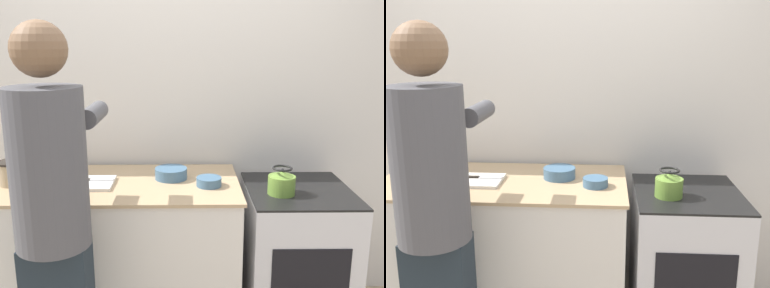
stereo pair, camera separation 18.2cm
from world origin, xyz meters
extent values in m
cube|color=silver|center=(0.00, 0.75, 1.30)|extent=(8.00, 0.05, 2.60)
cube|color=silver|center=(-0.33, 0.34, 0.45)|extent=(1.42, 0.69, 0.91)
cube|color=tan|center=(-0.33, 0.34, 0.92)|extent=(1.44, 0.71, 0.02)
cube|color=silver|center=(0.74, 0.32, 0.44)|extent=(0.59, 0.65, 0.88)
cube|color=black|center=(0.74, 0.32, 0.88)|extent=(0.59, 0.65, 0.01)
cube|color=black|center=(0.74, 0.00, 0.48)|extent=(0.41, 0.01, 0.39)
cylinder|color=#4C4C51|center=(-0.50, -0.25, 1.19)|extent=(0.33, 0.33, 0.70)
sphere|color=brown|center=(-0.50, -0.25, 1.69)|extent=(0.23, 0.23, 0.23)
cylinder|color=#4C4C51|center=(-0.64, 0.05, 1.37)|extent=(0.09, 0.30, 0.09)
cylinder|color=#4C4C51|center=(-0.36, 0.05, 1.37)|extent=(0.09, 0.30, 0.09)
cube|color=silver|center=(-0.48, 0.30, 0.93)|extent=(0.31, 0.24, 0.02)
cube|color=silver|center=(-0.39, 0.33, 0.95)|extent=(0.13, 0.04, 0.01)
cube|color=black|center=(-0.50, 0.33, 0.95)|extent=(0.08, 0.03, 0.01)
cylinder|color=olive|center=(0.62, 0.24, 0.94)|extent=(0.15, 0.15, 0.10)
cone|color=olive|center=(0.62, 0.24, 1.00)|extent=(0.12, 0.12, 0.03)
sphere|color=black|center=(0.62, 0.24, 1.03)|extent=(0.02, 0.02, 0.02)
torus|color=black|center=(0.62, 0.24, 1.04)|extent=(0.11, 0.11, 0.01)
cylinder|color=#426684|center=(0.00, 0.41, 0.96)|extent=(0.19, 0.19, 0.06)
cylinder|color=#426684|center=(0.22, 0.27, 0.95)|extent=(0.14, 0.14, 0.05)
cylinder|color=tan|center=(-0.89, 0.32, 0.99)|extent=(0.15, 0.15, 0.12)
cylinder|color=#28231E|center=(-0.89, 0.32, 1.05)|extent=(0.16, 0.16, 0.01)
camera|label=1|loc=(0.09, -2.00, 1.72)|focal=40.00mm
camera|label=2|loc=(0.27, -2.00, 1.72)|focal=40.00mm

